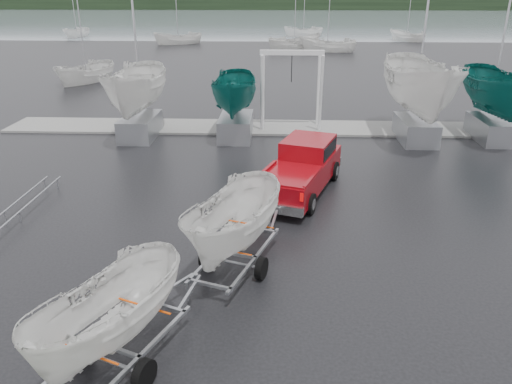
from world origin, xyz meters
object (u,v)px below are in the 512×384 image
trailer_hitched (235,173)px  trailer_parked (105,259)px  pickup_truck (303,166)px  boat_hoist (291,79)px

trailer_hitched → trailer_parked: (-2.06, -3.90, -0.27)m
pickup_truck → trailer_parked: 10.70m
pickup_truck → trailer_hitched: trailer_hitched is taller
trailer_parked → boat_hoist: bearing=100.8°
pickup_truck → boat_hoist: bearing=110.7°
trailer_hitched → pickup_truck: bearing=90.0°
pickup_truck → trailer_parked: trailer_parked is taller
pickup_truck → trailer_parked: bearing=-93.7°
trailer_hitched → trailer_parked: trailer_hitched is taller
trailer_hitched → boat_hoist: size_ratio=1.24×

